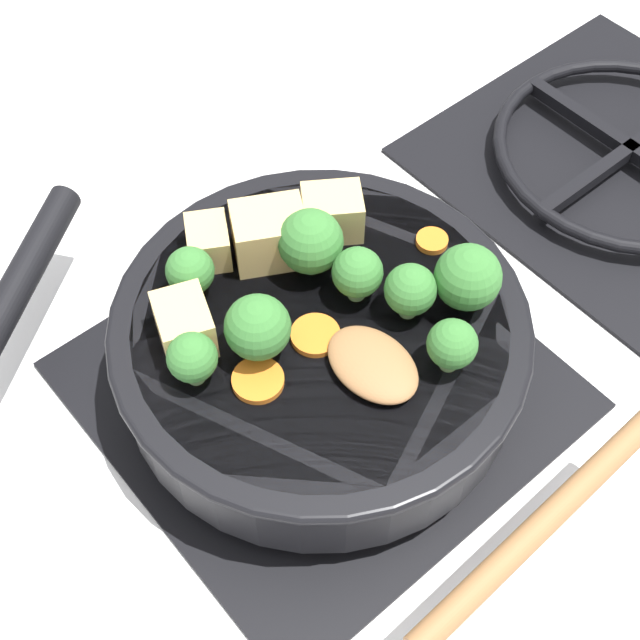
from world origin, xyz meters
name	(u,v)px	position (x,y,z in m)	size (l,w,h in m)	color
ground_plane	(320,386)	(0.00, 0.00, 0.00)	(2.40, 2.40, 0.00)	white
front_burner_grate	(320,378)	(0.00, 0.00, 0.01)	(0.31, 0.31, 0.03)	black
rear_burner_grate	(627,156)	(0.00, 0.36, 0.01)	(0.31, 0.31, 0.03)	black
skillet_pan	(317,341)	(0.00, 0.00, 0.06)	(0.38, 0.34, 0.06)	black
wooden_spoon	(465,444)	(0.13, 0.00, 0.09)	(0.19, 0.22, 0.02)	olive
tofu_cube_center_large	(208,242)	(-0.09, -0.02, 0.10)	(0.04, 0.03, 0.03)	#DBB770
tofu_cube_near_handle	(269,235)	(-0.07, 0.01, 0.11)	(0.05, 0.04, 0.04)	#DBB770
tofu_cube_east_chunk	(184,325)	(-0.04, -0.08, 0.10)	(0.04, 0.03, 0.03)	#DBB770
tofu_cube_west_chunk	(332,213)	(-0.06, 0.06, 0.10)	(0.04, 0.03, 0.03)	#DBB770
broccoli_floret_near_spoon	(190,272)	(-0.07, -0.05, 0.11)	(0.03, 0.03, 0.04)	#709956
broccoli_floret_center_top	(410,290)	(0.03, 0.05, 0.11)	(0.04, 0.04, 0.04)	#709956
broccoli_floret_east_rim	(192,358)	(-0.02, -0.09, 0.11)	(0.03, 0.03, 0.04)	#709956
broccoli_floret_west_rim	(258,328)	(-0.01, -0.05, 0.11)	(0.04, 0.04, 0.05)	#709956
broccoli_floret_north_edge	(468,278)	(0.05, 0.08, 0.11)	(0.05, 0.05, 0.05)	#709956
broccoli_floret_south_cluster	(311,242)	(-0.04, 0.02, 0.11)	(0.05, 0.05, 0.05)	#709956
broccoli_floret_mid_floret	(357,273)	(0.00, 0.03, 0.11)	(0.03, 0.03, 0.04)	#709956
broccoli_floret_small_inner	(452,345)	(0.08, 0.04, 0.11)	(0.03, 0.03, 0.04)	#709956
carrot_slice_orange_thin	(258,380)	(0.01, -0.06, 0.09)	(0.03, 0.03, 0.01)	orange
carrot_slice_near_center	(430,239)	(0.00, 0.11, 0.09)	(0.02, 0.02, 0.01)	orange
carrot_slice_edge_slice	(315,335)	(0.01, -0.01, 0.09)	(0.03, 0.03, 0.01)	orange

